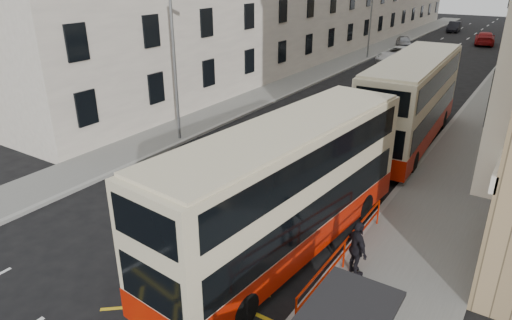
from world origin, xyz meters
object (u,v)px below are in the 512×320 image
Objects in this scene: double_decker_front at (286,190)px; car_dark at (454,27)px; street_lamp_near at (175,59)px; car_silver at (404,42)px; car_red at (485,38)px; street_lamp_far at (372,14)px; white_van at (399,55)px; pedestrian_far at (357,249)px; double_decker_rear at (411,101)px.

car_dark is (-7.25, 64.53, -1.60)m from double_decker_front.
street_lamp_near is at bearing 154.22° from double_decker_front.
car_silver is 11.24m from car_red.
street_lamp_near is 1.91× the size of car_silver.
street_lamp_far is at bearing -118.91° from car_silver.
white_van is at bearing -98.00° from car_silver.
street_lamp_far reaches higher than double_decker_front.
car_silver is at bearing 82.89° from street_lamp_far.
pedestrian_far is 53.77m from car_red.
double_decker_front is 36.33m from white_van.
double_decker_rear reaches higher than car_silver.
pedestrian_far reaches higher than car_dark.
street_lamp_far is 37.76m from double_decker_front.
street_lamp_near is at bearing -82.73° from white_van.
street_lamp_far is 38.81m from pedestrian_far.
car_red is (-1.89, 40.65, -1.65)m from double_decker_rear.
car_red is (9.02, 17.24, -3.84)m from street_lamp_far.
double_decker_rear is 40.73m from car_red.
pedestrian_far is at bearing 86.78° from car_red.
street_lamp_near reaches higher than white_van.
double_decker_front is 2.13× the size of car_red.
pedestrian_far is at bearing 1.92° from double_decker_front.
street_lamp_near is 12.93m from double_decker_rear.
double_decker_rear reaches higher than double_decker_front.
double_decker_rear is (10.91, -23.42, -2.18)m from street_lamp_far.
street_lamp_near reaches higher than car_silver.
double_decker_rear is 52.32m from car_dark.
white_van is (-9.49, 35.80, -0.27)m from pedestrian_far.
pedestrian_far is at bearing -97.18° from car_silver.
car_dark is (3.14, 58.30, -3.89)m from street_lamp_near.
street_lamp_near is at bearing 14.97° from pedestrian_far.
double_decker_front is at bearing -94.74° from double_decker_rear.
double_decker_front is 6.26× the size of pedestrian_far.
car_silver is at bearing 106.64° from double_decker_front.
car_silver is 0.92× the size of car_dark.
double_decker_rear is 34.11m from car_silver.
double_decker_rear is 2.68× the size of car_dark.
street_lamp_far is at bearing -100.45° from car_dark.
car_silver is at bearing 117.98° from white_van.
white_van is 1.07× the size of car_red.
double_decker_front is 0.97× the size of double_decker_rear.
street_lamp_far reaches higher than double_decker_rear.
double_decker_front is at bearing -30.93° from street_lamp_near.
car_dark is at bearing 101.56° from double_decker_front.
car_silver is at bearing -100.07° from car_dark.
double_decker_front is 64.95m from car_dark.
double_decker_rear reaches higher than car_dark.
double_decker_front is 2.59× the size of car_dark.
street_lamp_far is 19.83m from car_red.
street_lamp_far is 1.91× the size of car_silver.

